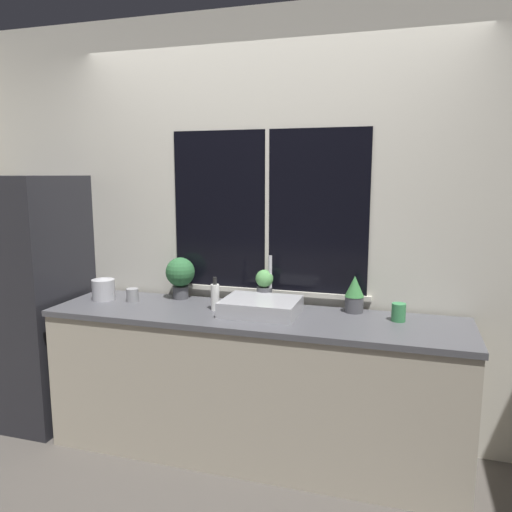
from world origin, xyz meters
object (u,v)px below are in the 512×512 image
(sink, at_px, (261,306))
(soap_bottle, at_px, (215,296))
(potted_plant_left, at_px, (180,274))
(refrigerator, at_px, (32,300))
(potted_plant_center, at_px, (264,286))
(kettle, at_px, (103,289))
(potted_plant_right, at_px, (354,294))
(mug_green, at_px, (399,312))
(mug_grey, at_px, (132,295))

(sink, height_order, soap_bottle, sink)
(potted_plant_left, bearing_deg, sink, -17.77)
(soap_bottle, bearing_deg, refrigerator, -179.72)
(potted_plant_center, xyz_separation_m, soap_bottle, (-0.26, -0.20, -0.04))
(potted_plant_center, height_order, kettle, potted_plant_center)
(refrigerator, height_order, kettle, refrigerator)
(potted_plant_right, distance_m, soap_bottle, 0.84)
(soap_bottle, bearing_deg, potted_plant_right, 13.47)
(potted_plant_right, distance_m, mug_green, 0.29)
(mug_green, bearing_deg, soap_bottle, -175.64)
(soap_bottle, bearing_deg, mug_grey, 176.96)
(potted_plant_center, bearing_deg, refrigerator, -172.86)
(mug_grey, relative_size, kettle, 0.57)
(soap_bottle, height_order, mug_grey, soap_bottle)
(mug_green, relative_size, mug_grey, 1.20)
(refrigerator, xyz_separation_m, potted_plant_left, (1.03, 0.20, 0.20))
(soap_bottle, bearing_deg, mug_green, 4.36)
(sink, relative_size, soap_bottle, 2.18)
(potted_plant_left, xyz_separation_m, kettle, (-0.47, -0.18, -0.09))
(sink, xyz_separation_m, potted_plant_left, (-0.61, 0.20, 0.12))
(mug_grey, bearing_deg, refrigerator, -177.18)
(refrigerator, distance_m, mug_green, 2.43)
(refrigerator, bearing_deg, mug_grey, 2.82)
(refrigerator, xyz_separation_m, potted_plant_right, (2.17, 0.20, 0.15))
(mug_green, xyz_separation_m, kettle, (-1.87, -0.07, 0.02))
(sink, distance_m, mug_green, 0.79)
(mug_grey, bearing_deg, potted_plant_center, 11.00)
(sink, distance_m, mug_grey, 0.88)
(kettle, bearing_deg, potted_plant_left, 20.83)
(soap_bottle, relative_size, mug_green, 1.99)
(potted_plant_left, distance_m, mug_green, 1.40)
(refrigerator, distance_m, potted_plant_left, 1.07)
(sink, distance_m, potted_plant_center, 0.21)
(potted_plant_left, xyz_separation_m, soap_bottle, (0.32, -0.20, -0.08))
(refrigerator, height_order, sink, refrigerator)
(sink, xyz_separation_m, mug_grey, (-0.88, 0.03, -0.00))
(potted_plant_left, distance_m, potted_plant_center, 0.58)
(potted_plant_center, relative_size, potted_plant_right, 1.02)
(mug_green, bearing_deg, refrigerator, -177.91)
(mug_grey, bearing_deg, potted_plant_right, 6.66)
(potted_plant_center, bearing_deg, sink, -79.47)
(kettle, bearing_deg, refrigerator, -177.68)
(sink, relative_size, potted_plant_center, 1.95)
(potted_plant_center, bearing_deg, potted_plant_left, 180.00)
(refrigerator, bearing_deg, sink, 0.16)
(potted_plant_center, bearing_deg, mug_grey, -169.00)
(mug_grey, bearing_deg, soap_bottle, -3.04)
(mug_green, distance_m, mug_grey, 1.66)
(potted_plant_left, bearing_deg, soap_bottle, -31.16)
(potted_plant_center, relative_size, kettle, 1.51)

